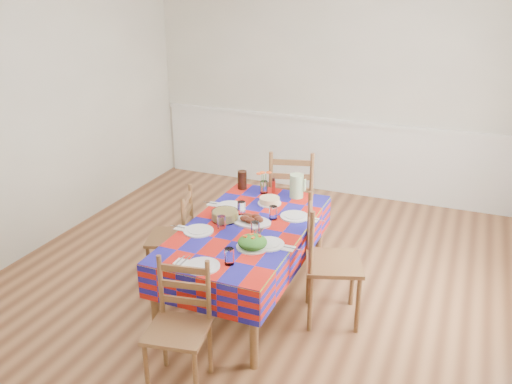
% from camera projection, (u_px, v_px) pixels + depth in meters
% --- Properties ---
extents(room, '(4.58, 5.08, 2.78)m').
position_uv_depth(room, '(252.00, 137.00, 4.16)').
color(room, brown).
rests_on(room, ground).
extents(wainscot, '(4.41, 0.06, 0.92)m').
position_uv_depth(wainscot, '(331.00, 153.00, 6.61)').
color(wainscot, white).
rests_on(wainscot, room).
extents(dining_table, '(0.92, 1.71, 0.67)m').
position_uv_depth(dining_table, '(247.00, 234.00, 4.31)').
color(dining_table, brown).
rests_on(dining_table, room).
extents(setting_near_head, '(0.39, 0.26, 0.12)m').
position_uv_depth(setting_near_head, '(211.00, 262.00, 3.69)').
color(setting_near_head, white).
rests_on(setting_near_head, dining_table).
extents(setting_left_near, '(0.43, 0.25, 0.11)m').
position_uv_depth(setting_left_near, '(206.00, 228.00, 4.19)').
color(setting_left_near, white).
rests_on(setting_left_near, dining_table).
extents(setting_left_far, '(0.45, 0.26, 0.12)m').
position_uv_depth(setting_left_far, '(233.00, 207.00, 4.57)').
color(setting_left_far, white).
rests_on(setting_left_far, dining_table).
extents(setting_right_near, '(0.44, 0.26, 0.11)m').
position_uv_depth(setting_right_near, '(264.00, 238.00, 4.02)').
color(setting_right_near, white).
rests_on(setting_right_near, dining_table).
extents(setting_right_far, '(0.44, 0.26, 0.11)m').
position_uv_depth(setting_right_far, '(287.00, 215.00, 4.41)').
color(setting_right_far, white).
rests_on(setting_right_far, dining_table).
extents(meat_platter, '(0.32, 0.23, 0.06)m').
position_uv_depth(meat_platter, '(252.00, 220.00, 4.33)').
color(meat_platter, white).
rests_on(meat_platter, dining_table).
extents(salad_platter, '(0.24, 0.24, 0.10)m').
position_uv_depth(salad_platter, '(252.00, 243.00, 3.93)').
color(salad_platter, white).
rests_on(salad_platter, dining_table).
extents(pasta_bowl, '(0.22, 0.22, 0.08)m').
position_uv_depth(pasta_bowl, '(225.00, 215.00, 4.37)').
color(pasta_bowl, white).
rests_on(pasta_bowl, dining_table).
extents(cake, '(0.21, 0.21, 0.06)m').
position_uv_depth(cake, '(269.00, 201.00, 4.69)').
color(cake, white).
rests_on(cake, dining_table).
extents(serving_utensils, '(0.13, 0.28, 0.01)m').
position_uv_depth(serving_utensils, '(257.00, 232.00, 4.17)').
color(serving_utensils, black).
rests_on(serving_utensils, dining_table).
extents(flower_vase, '(0.14, 0.11, 0.22)m').
position_uv_depth(flower_vase, '(264.00, 184.00, 4.89)').
color(flower_vase, white).
rests_on(flower_vase, dining_table).
extents(hot_sauce, '(0.03, 0.03, 0.14)m').
position_uv_depth(hot_sauce, '(274.00, 185.00, 4.91)').
color(hot_sauce, red).
rests_on(hot_sauce, dining_table).
extents(green_pitcher, '(0.12, 0.12, 0.21)m').
position_uv_depth(green_pitcher, '(297.00, 186.00, 4.80)').
color(green_pitcher, '#A7D395').
rests_on(green_pitcher, dining_table).
extents(tea_pitcher, '(0.09, 0.09, 0.17)m').
position_uv_depth(tea_pitcher, '(242.00, 180.00, 5.00)').
color(tea_pitcher, black).
rests_on(tea_pitcher, dining_table).
extents(name_card, '(0.08, 0.02, 0.02)m').
position_uv_depth(name_card, '(197.00, 273.00, 3.59)').
color(name_card, white).
rests_on(name_card, dining_table).
extents(chair_near, '(0.43, 0.42, 0.85)m').
position_uv_depth(chair_near, '(180.00, 327.00, 3.46)').
color(chair_near, brown).
rests_on(chair_near, room).
extents(chair_far, '(0.54, 0.52, 1.00)m').
position_uv_depth(chair_far, '(291.00, 198.00, 5.26)').
color(chair_far, brown).
rests_on(chair_far, room).
extents(chair_left, '(0.46, 0.47, 0.86)m').
position_uv_depth(chair_left, '(174.00, 238.00, 4.63)').
color(chair_left, brown).
rests_on(chair_left, room).
extents(chair_right, '(0.53, 0.55, 0.99)m').
position_uv_depth(chair_right, '(328.00, 262.00, 4.10)').
color(chair_right, brown).
rests_on(chair_right, room).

